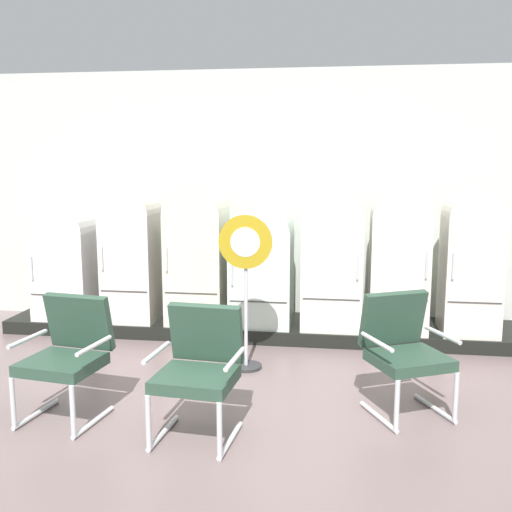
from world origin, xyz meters
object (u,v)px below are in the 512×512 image
Objects in this scene: refrigerator_0 at (66,257)px; refrigerator_1 at (131,250)px; refrigerator_4 at (332,255)px; armchair_center at (199,364)px; refrigerator_6 at (471,257)px; armchair_left at (68,350)px; refrigerator_2 at (197,250)px; sign_stand at (246,288)px; refrigerator_5 at (399,255)px; refrigerator_3 at (262,262)px; armchair_right at (403,346)px.

refrigerator_1 is at bearing -1.03° from refrigerator_0.
armchair_center is (-0.94, -2.60, -0.44)m from refrigerator_4.
refrigerator_6 is (4.76, -0.01, 0.12)m from refrigerator_0.
refrigerator_0 is 1.43× the size of armchair_left.
refrigerator_0 reaches higher than armchair_center.
refrigerator_1 is at bearing -178.26° from refrigerator_2.
refrigerator_5 is at bearing 34.93° from sign_stand.
refrigerator_3 is 2.73m from armchair_left.
armchair_right is at bearing -32.13° from refrigerator_1.
refrigerator_2 is at bearing 0.32° from refrigerator_0.
refrigerator_3 is at bearing 87.09° from armchair_center.
refrigerator_0 is 0.85m from refrigerator_1.
refrigerator_3 is 2.41m from armchair_right.
armchair_center is (-2.47, -2.56, -0.45)m from refrigerator_6.
refrigerator_2 is at bearing 78.71° from armchair_left.
refrigerator_4 reaches higher than armchair_right.
armchair_left is at bearing -146.31° from refrigerator_6.
refrigerator_4 is at bearing 53.78° from sign_stand.
armchair_left is at bearing -130.40° from refrigerator_4.
refrigerator_4 reaches higher than refrigerator_3.
refrigerator_3 is 2.58m from armchair_center.
refrigerator_6 is 1.63× the size of armchair_left.
refrigerator_1 is 2.98m from armchair_center.
sign_stand is (2.41, -1.10, -0.07)m from refrigerator_0.
refrigerator_2 reaches higher than refrigerator_5.
armchair_left is at bearing -133.63° from sign_stand.
refrigerator_5 is at bearing -0.29° from refrigerator_2.
refrigerator_3 is at bearing 127.31° from armchair_right.
armchair_center is (1.13, -0.16, 0.00)m from armchair_left.
armchair_center is at bearing -133.93° from refrigerator_6.
refrigerator_1 reaches higher than refrigerator_4.
refrigerator_5 is (0.75, -0.03, 0.02)m from refrigerator_4.
refrigerator_1 is at bearing -179.77° from refrigerator_5.
refrigerator_2 is 2.70m from armchair_center.
armchair_right and armchair_center have the same top height.
refrigerator_3 is at bearing -2.11° from refrigerator_2.
sign_stand is at bearing 46.37° from armchair_left.
refrigerator_0 is 0.88× the size of refrigerator_1.
refrigerator_0 is 3.99m from refrigerator_5.
refrigerator_0 is at bearing 178.97° from refrigerator_1.
sign_stand is (-1.46, 0.81, 0.27)m from armchair_right.
refrigerator_3 reaches higher than sign_stand.
refrigerator_4 is at bearing 177.59° from refrigerator_5.
refrigerator_1 reaches higher than armchair_left.
refrigerator_6 is 2.15m from armchair_right.
refrigerator_1 is 1.58m from refrigerator_3.
sign_stand is (-1.57, -1.10, -0.19)m from refrigerator_5.
refrigerator_2 reaches higher than armchair_right.
refrigerator_0 is 0.99× the size of refrigerator_3.
armchair_center is at bearing -48.31° from refrigerator_0.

